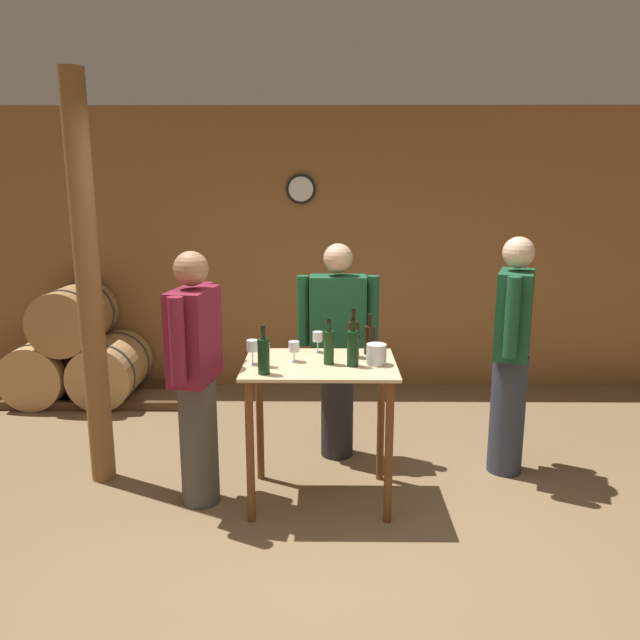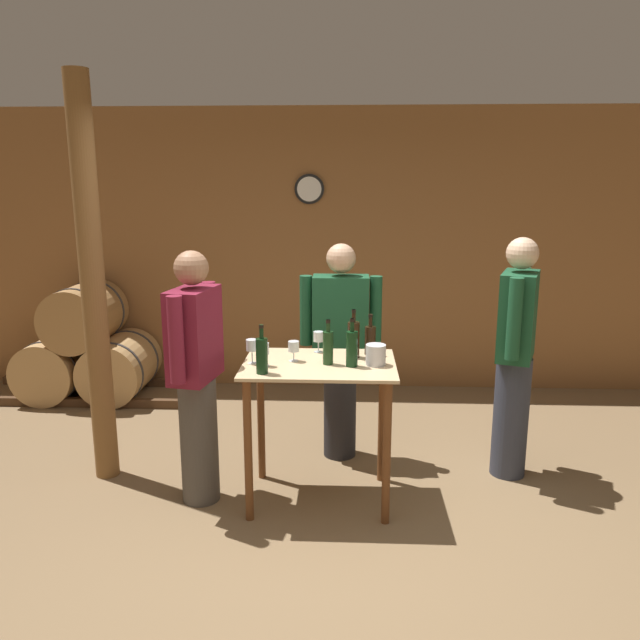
# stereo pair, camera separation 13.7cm
# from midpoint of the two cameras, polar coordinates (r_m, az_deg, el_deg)

# --- Properties ---
(ground_plane) EXTENTS (14.00, 14.00, 0.00)m
(ground_plane) POSITION_cam_midpoint_polar(r_m,az_deg,el_deg) (3.78, -0.45, -19.84)
(ground_plane) COLOR brown
(back_wall) EXTENTS (8.40, 0.08, 2.70)m
(back_wall) POSITION_cam_midpoint_polar(r_m,az_deg,el_deg) (6.07, 0.01, 6.29)
(back_wall) COLOR brown
(back_wall) RESTS_ON ground_plane
(barrel_rack) EXTENTS (2.04, 0.76, 1.09)m
(barrel_rack) POSITION_cam_midpoint_polar(r_m,az_deg,el_deg) (6.29, -21.92, -2.82)
(barrel_rack) COLOR #4C331E
(barrel_rack) RESTS_ON ground_plane
(tasting_table) EXTENTS (0.95, 0.67, 0.92)m
(tasting_table) POSITION_cam_midpoint_polar(r_m,az_deg,el_deg) (3.94, -1.02, -6.74)
(tasting_table) COLOR #D1B284
(tasting_table) RESTS_ON ground_plane
(wooden_post) EXTENTS (0.16, 0.16, 2.70)m
(wooden_post) POSITION_cam_midpoint_polar(r_m,az_deg,el_deg) (4.35, -21.24, 2.83)
(wooden_post) COLOR brown
(wooden_post) RESTS_ON ground_plane
(wine_bottle_far_left) EXTENTS (0.07, 0.07, 0.29)m
(wine_bottle_far_left) POSITION_cam_midpoint_polar(r_m,az_deg,el_deg) (3.65, -6.25, -3.22)
(wine_bottle_far_left) COLOR black
(wine_bottle_far_left) RESTS_ON tasting_table
(wine_bottle_left) EXTENTS (0.06, 0.06, 0.28)m
(wine_bottle_left) POSITION_cam_midpoint_polar(r_m,az_deg,el_deg) (3.82, -0.22, -2.44)
(wine_bottle_left) COLOR #193819
(wine_bottle_left) RESTS_ON tasting_table
(wine_bottle_center) EXTENTS (0.07, 0.07, 0.30)m
(wine_bottle_center) POSITION_cam_midpoint_polar(r_m,az_deg,el_deg) (3.78, 1.99, -2.53)
(wine_bottle_center) COLOR black
(wine_bottle_center) RESTS_ON tasting_table
(wine_bottle_right) EXTENTS (0.08, 0.08, 0.31)m
(wine_bottle_right) POSITION_cam_midpoint_polar(r_m,az_deg,el_deg) (3.97, 2.07, -1.70)
(wine_bottle_right) COLOR black
(wine_bottle_right) RESTS_ON tasting_table
(wine_bottle_far_right) EXTENTS (0.07, 0.07, 0.27)m
(wine_bottle_far_right) POSITION_cam_midpoint_polar(r_m,az_deg,el_deg) (4.05, 3.58, -1.73)
(wine_bottle_far_right) COLOR black
(wine_bottle_far_right) RESTS_ON tasting_table
(wine_glass_near_left) EXTENTS (0.07, 0.07, 0.15)m
(wine_glass_near_left) POSITION_cam_midpoint_polar(r_m,az_deg,el_deg) (3.85, -7.22, -2.42)
(wine_glass_near_left) COLOR silver
(wine_glass_near_left) RESTS_ON tasting_table
(wine_glass_near_center) EXTENTS (0.06, 0.06, 0.15)m
(wine_glass_near_center) POSITION_cam_midpoint_polar(r_m,az_deg,el_deg) (3.79, -6.06, -2.78)
(wine_glass_near_center) COLOR silver
(wine_glass_near_center) RESTS_ON tasting_table
(wine_glass_near_right) EXTENTS (0.07, 0.07, 0.13)m
(wine_glass_near_right) POSITION_cam_midpoint_polar(r_m,az_deg,el_deg) (3.89, -3.41, -2.51)
(wine_glass_near_right) COLOR silver
(wine_glass_near_right) RESTS_ON tasting_table
(wine_glass_far_side) EXTENTS (0.07, 0.07, 0.14)m
(wine_glass_far_side) POSITION_cam_midpoint_polar(r_m,az_deg,el_deg) (4.09, -1.19, -1.60)
(wine_glass_far_side) COLOR silver
(wine_glass_far_side) RESTS_ON tasting_table
(ice_bucket) EXTENTS (0.12, 0.12, 0.13)m
(ice_bucket) POSITION_cam_midpoint_polar(r_m,az_deg,el_deg) (3.84, 4.15, -3.15)
(ice_bucket) COLOR silver
(ice_bucket) RESTS_ON tasting_table
(person_host) EXTENTS (0.59, 0.24, 1.59)m
(person_host) POSITION_cam_midpoint_polar(r_m,az_deg,el_deg) (4.54, 0.75, -2.49)
(person_host) COLOR #232328
(person_host) RESTS_ON ground_plane
(person_visitor_with_scarf) EXTENTS (0.29, 0.58, 1.62)m
(person_visitor_with_scarf) POSITION_cam_midpoint_polar(r_m,az_deg,el_deg) (3.95, -12.27, -4.91)
(person_visitor_with_scarf) COLOR #4C4742
(person_visitor_with_scarf) RESTS_ON ground_plane
(person_visitor_bearded) EXTENTS (0.34, 0.56, 1.67)m
(person_visitor_bearded) POSITION_cam_midpoint_polar(r_m,az_deg,el_deg) (4.45, 16.28, -2.79)
(person_visitor_bearded) COLOR #333847
(person_visitor_bearded) RESTS_ON ground_plane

